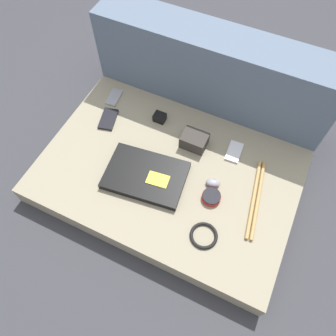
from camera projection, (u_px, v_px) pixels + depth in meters
The scene contains 13 objects.
ground_plane at pixel (168, 181), 1.49m from camera, with size 8.00×8.00×0.00m, color #38383D.
couch_seat at pixel (168, 176), 1.45m from camera, with size 1.09×0.73×0.10m.
couch_backrest at pixel (211, 77), 1.51m from camera, with size 1.09×0.20×0.46m.
laptop at pixel (146, 175), 1.38m from camera, with size 0.36×0.27×0.03m.
computer_mouse at pixel (213, 183), 1.36m from camera, with size 0.07×0.05×0.03m.
speaker_puck at pixel (211, 197), 1.33m from camera, with size 0.08×0.08×0.03m.
phone_silver at pixel (234, 152), 1.45m from camera, with size 0.07×0.11×0.01m.
phone_black at pixel (114, 97), 1.61m from camera, with size 0.07×0.11×0.01m.
phone_small at pixel (108, 119), 1.54m from camera, with size 0.10×0.13×0.01m.
camera_pouch at pixel (194, 140), 1.45m from camera, with size 0.11×0.09×0.06m.
charger_brick at pixel (160, 117), 1.53m from camera, with size 0.05×0.05×0.04m.
cable_coil at pixel (204, 236), 1.25m from camera, with size 0.11×0.11×0.01m.
drumstick_pair at pixel (256, 198), 1.33m from camera, with size 0.09×0.36×0.01m.
Camera 1 is at (0.30, -0.63, 1.32)m, focal length 35.00 mm.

